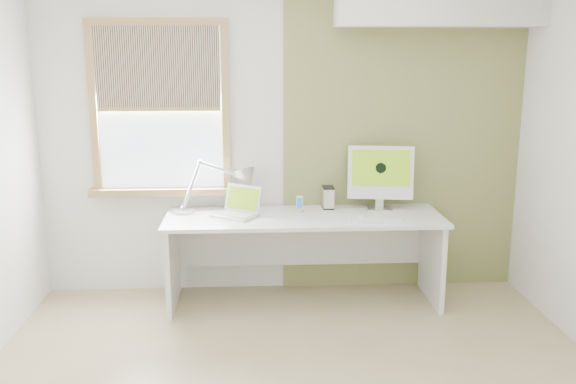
{
  "coord_description": "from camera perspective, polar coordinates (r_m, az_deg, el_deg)",
  "views": [
    {
      "loc": [
        -0.25,
        -3.36,
        2.0
      ],
      "look_at": [
        0.0,
        1.05,
        1.0
      ],
      "focal_mm": 38.69,
      "sensor_mm": 36.0,
      "label": 1
    }
  ],
  "objects": [
    {
      "name": "accent_wall",
      "position": [
        5.3,
        10.48,
        4.95
      ],
      "size": [
        2.0,
        0.02,
        2.6
      ],
      "primitive_type": "cube",
      "color": "olive",
      "rests_on": "room"
    },
    {
      "name": "imac",
      "position": [
        5.13,
        8.49,
        1.66
      ],
      "size": [
        0.54,
        0.21,
        0.52
      ],
      "color": "silver",
      "rests_on": "desk"
    },
    {
      "name": "external_drive",
      "position": [
        5.15,
        3.69,
        -0.5
      ],
      "size": [
        0.09,
        0.14,
        0.18
      ],
      "color": "silver",
      "rests_on": "desk"
    },
    {
      "name": "desk",
      "position": [
        5.04,
        1.42,
        -4.16
      ],
      "size": [
        2.2,
        0.7,
        0.73
      ],
      "color": "white",
      "rests_on": "room"
    },
    {
      "name": "phone_dock",
      "position": [
        5.04,
        1.08,
        -1.41
      ],
      "size": [
        0.08,
        0.08,
        0.13
      ],
      "color": "silver",
      "rests_on": "desk"
    },
    {
      "name": "keyboard",
      "position": [
        4.8,
        8.21,
        -2.61
      ],
      "size": [
        0.43,
        0.17,
        0.02
      ],
      "color": "white",
      "rests_on": "desk"
    },
    {
      "name": "window",
      "position": [
        5.15,
        -11.69,
        7.42
      ],
      "size": [
        1.2,
        0.14,
        1.42
      ],
      "color": "olive",
      "rests_on": "room"
    },
    {
      "name": "laptop",
      "position": [
        4.94,
        -4.57,
        -1.5
      ],
      "size": [
        0.42,
        0.4,
        0.23
      ],
      "color": "silver",
      "rests_on": "desk"
    },
    {
      "name": "mouse",
      "position": [
        4.87,
        6.83,
        -2.26
      ],
      "size": [
        0.09,
        0.12,
        0.03
      ],
      "primitive_type": "ellipsoid",
      "rotation": [
        0.0,
        0.0,
        -0.36
      ],
      "color": "white",
      "rests_on": "desk"
    },
    {
      "name": "room",
      "position": [
        3.44,
        0.97,
        1.01
      ],
      "size": [
        4.04,
        3.54,
        2.64
      ],
      "color": "tan",
      "rests_on": "ground"
    },
    {
      "name": "desk_lamp",
      "position": [
        5.06,
        -4.92,
        0.77
      ],
      "size": [
        0.77,
        0.32,
        0.43
      ],
      "color": "silver",
      "rests_on": "desk"
    }
  ]
}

